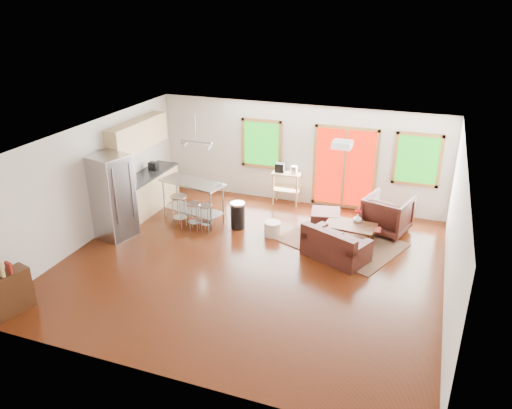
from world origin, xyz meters
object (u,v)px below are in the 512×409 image
(rug, at_px, (342,242))
(coffee_table, at_px, (350,227))
(armchair, at_px, (387,213))
(loveseat, at_px, (335,247))
(ottoman, at_px, (325,220))
(island, at_px, (193,194))
(refrigerator, at_px, (112,197))
(kitchen_cart, at_px, (286,177))

(rug, bearing_deg, coffee_table, 26.41)
(armchair, bearing_deg, loveseat, 78.63)
(rug, xyz_separation_m, armchair, (0.84, 0.89, 0.48))
(ottoman, height_order, island, island)
(refrigerator, relative_size, kitchen_cart, 1.73)
(coffee_table, height_order, island, island)
(refrigerator, bearing_deg, kitchen_cart, 58.93)
(kitchen_cart, bearing_deg, rug, -42.38)
(coffee_table, height_order, kitchen_cart, kitchen_cart)
(island, distance_m, kitchen_cart, 2.50)
(refrigerator, bearing_deg, loveseat, 21.45)
(loveseat, bearing_deg, ottoman, 134.78)
(loveseat, xyz_separation_m, island, (-3.62, 0.72, 0.41))
(refrigerator, bearing_deg, coffee_table, 30.27)
(coffee_table, relative_size, island, 0.68)
(ottoman, bearing_deg, coffee_table, -37.37)
(coffee_table, height_order, armchair, armchair)
(coffee_table, bearing_deg, ottoman, 142.63)
(loveseat, bearing_deg, island, -166.84)
(loveseat, xyz_separation_m, ottoman, (-0.50, 1.35, -0.06))
(rug, bearing_deg, kitchen_cart, 137.62)
(refrigerator, height_order, island, refrigerator)
(ottoman, distance_m, island, 3.21)
(ottoman, distance_m, kitchen_cart, 1.78)
(rug, relative_size, ottoman, 3.65)
(loveseat, height_order, coffee_table, loveseat)
(kitchen_cart, bearing_deg, island, -136.30)
(ottoman, xyz_separation_m, kitchen_cart, (-1.31, 1.09, 0.54))
(coffee_table, bearing_deg, kitchen_cart, 141.03)
(rug, relative_size, island, 1.43)
(ottoman, bearing_deg, rug, -48.00)
(rug, xyz_separation_m, island, (-3.64, -0.05, 0.67))
(rug, height_order, kitchen_cart, kitchen_cart)
(ottoman, xyz_separation_m, island, (-3.11, -0.64, 0.47))
(rug, relative_size, refrigerator, 1.26)
(refrigerator, bearing_deg, island, 60.68)
(coffee_table, distance_m, armchair, 1.08)
(coffee_table, distance_m, kitchen_cart, 2.58)
(rug, height_order, ottoman, ottoman)
(loveseat, xyz_separation_m, refrigerator, (-4.90, -0.65, 0.68))
(rug, xyz_separation_m, coffee_table, (0.15, 0.07, 0.36))
(armchair, xyz_separation_m, refrigerator, (-5.77, -2.30, 0.47))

